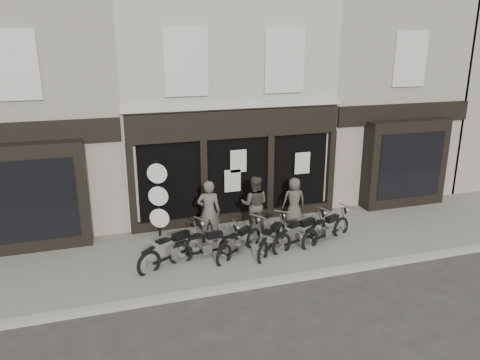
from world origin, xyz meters
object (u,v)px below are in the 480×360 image
object	(u,v)px
man_right	(294,200)
motorcycle_3	(272,241)
motorcycle_0	(174,251)
advert_sign_post	(158,202)
motorcycle_1	(207,248)
motorcycle_2	(240,244)
motorcycle_4	(301,236)
man_left	(209,211)
man_centre	(254,204)
motorcycle_5	(327,231)

from	to	relation	value
man_right	motorcycle_3	bearing A→B (deg)	56.77
motorcycle_0	advert_sign_post	distance (m)	2.10
man_right	advert_sign_post	xyz separation A→B (m)	(-4.47, 0.22, 0.35)
motorcycle_1	man_right	size ratio (longest dim) A/B	1.37
motorcycle_2	advert_sign_post	xyz separation A→B (m)	(-2.02, 1.95, 0.85)
motorcycle_4	man_left	xyz separation A→B (m)	(-2.56, 1.12, 0.66)
man_left	man_centre	world-z (taller)	man_left
motorcycle_2	man_left	xyz separation A→B (m)	(-0.63, 1.10, 0.69)
motorcycle_4	motorcycle_5	world-z (taller)	motorcycle_4
motorcycle_0	man_centre	bearing A→B (deg)	-1.98
motorcycle_3	man_centre	size ratio (longest dim) A/B	0.93
motorcycle_1	man_right	distance (m)	3.84
motorcycle_5	man_right	world-z (taller)	man_right
motorcycle_3	man_centre	distance (m)	1.59
motorcycle_2	motorcycle_3	bearing A→B (deg)	-39.10
man_left	man_right	xyz separation A→B (m)	(3.08, 0.64, -0.19)
motorcycle_0	man_right	xyz separation A→B (m)	(4.36, 1.72, 0.45)
motorcycle_0	motorcycle_1	distance (m)	0.95
motorcycle_4	advert_sign_post	size ratio (longest dim) A/B	0.83
motorcycle_0	man_centre	size ratio (longest dim) A/B	1.18
man_right	advert_sign_post	bearing A→B (deg)	3.29
motorcycle_1	motorcycle_2	bearing A→B (deg)	-8.75
motorcycle_3	man_left	bearing A→B (deg)	97.03
motorcycle_2	motorcycle_1	bearing A→B (deg)	140.43
man_centre	man_right	bearing A→B (deg)	-143.48
motorcycle_0	motorcycle_3	size ratio (longest dim) A/B	1.26
man_centre	advert_sign_post	world-z (taller)	advert_sign_post
motorcycle_2	motorcycle_4	size ratio (longest dim) A/B	0.85
motorcycle_1	motorcycle_0	bearing A→B (deg)	176.83
motorcycle_4	advert_sign_post	world-z (taller)	advert_sign_post
motorcycle_0	motorcycle_5	bearing A→B (deg)	-27.50
motorcycle_0	man_right	bearing A→B (deg)	-6.58
motorcycle_0	motorcycle_2	xyz separation A→B (m)	(1.91, -0.01, -0.05)
motorcycle_2	motorcycle_3	world-z (taller)	motorcycle_3
motorcycle_5	motorcycle_2	bearing A→B (deg)	157.94
motorcycle_2	motorcycle_5	bearing A→B (deg)	-35.07
motorcycle_4	man_centre	distance (m)	1.85
man_right	advert_sign_post	world-z (taller)	advert_sign_post
motorcycle_0	advert_sign_post	xyz separation A→B (m)	(-0.11, 1.94, 0.80)
motorcycle_3	motorcycle_4	bearing A→B (deg)	-46.61
motorcycle_2	man_right	xyz separation A→B (m)	(2.45, 1.73, 0.50)
motorcycle_2	man_centre	world-z (taller)	man_centre
man_centre	motorcycle_5	bearing A→B (deg)	168.93
motorcycle_0	motorcycle_3	distance (m)	2.90
man_right	motorcycle_0	bearing A→B (deg)	27.66
man_left	advert_sign_post	world-z (taller)	advert_sign_post
motorcycle_4	advert_sign_post	bearing A→B (deg)	132.88
motorcycle_5	man_centre	distance (m)	2.40
motorcycle_3	man_right	size ratio (longest dim) A/B	1.10
motorcycle_5	advert_sign_post	distance (m)	5.27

